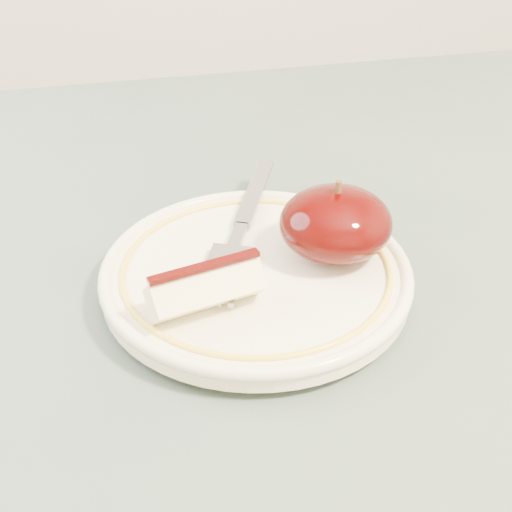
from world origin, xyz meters
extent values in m
cylinder|color=brown|center=(0.40, 0.40, 0.35)|extent=(0.05, 0.05, 0.71)
cube|color=#475851|center=(0.00, 0.00, 0.73)|extent=(0.90, 0.90, 0.04)
cylinder|color=beige|center=(-0.01, 0.04, 0.75)|extent=(0.11, 0.11, 0.01)
cylinder|color=beige|center=(-0.01, 0.04, 0.76)|extent=(0.20, 0.20, 0.01)
torus|color=beige|center=(-0.01, 0.04, 0.77)|extent=(0.20, 0.20, 0.01)
torus|color=yellow|center=(-0.01, 0.04, 0.77)|extent=(0.18, 0.18, 0.00)
ellipsoid|color=black|center=(0.04, 0.05, 0.79)|extent=(0.07, 0.07, 0.05)
cylinder|color=#472D19|center=(0.04, 0.05, 0.82)|extent=(0.00, 0.00, 0.01)
cube|color=#F6ECB5|center=(-0.05, 0.01, 0.78)|extent=(0.07, 0.04, 0.03)
cube|color=#2E0201|center=(-0.05, 0.01, 0.80)|extent=(0.07, 0.02, 0.00)
cube|color=gray|center=(0.01, 0.13, 0.77)|extent=(0.05, 0.10, 0.00)
cube|color=gray|center=(-0.02, 0.07, 0.77)|extent=(0.02, 0.03, 0.00)
cube|color=gray|center=(-0.03, 0.05, 0.77)|extent=(0.03, 0.03, 0.00)
cube|color=gray|center=(-0.03, 0.02, 0.77)|extent=(0.02, 0.04, 0.00)
cube|color=gray|center=(-0.04, 0.02, 0.77)|extent=(0.02, 0.04, 0.00)
cube|color=gray|center=(-0.04, 0.02, 0.77)|extent=(0.02, 0.04, 0.00)
cube|color=gray|center=(-0.05, 0.03, 0.77)|extent=(0.02, 0.04, 0.00)
camera|label=1|loc=(-0.10, -0.33, 1.04)|focal=50.00mm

